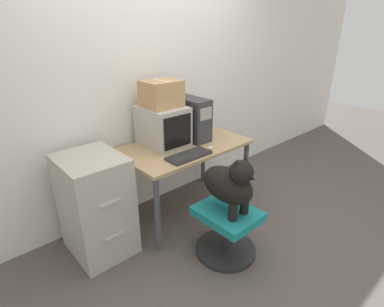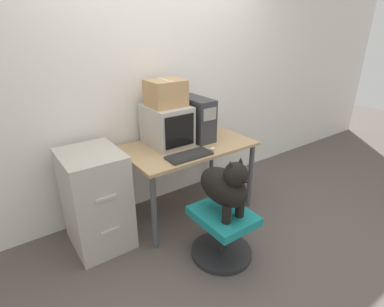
{
  "view_description": "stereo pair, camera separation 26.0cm",
  "coord_description": "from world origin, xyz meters",
  "px_view_note": "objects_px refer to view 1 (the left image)",
  "views": [
    {
      "loc": [
        -1.75,
        -1.7,
        1.81
      ],
      "look_at": [
        -0.15,
        0.09,
        0.79
      ],
      "focal_mm": 28.0,
      "sensor_mm": 36.0,
      "label": 1
    },
    {
      "loc": [
        -1.55,
        -1.86,
        1.81
      ],
      "look_at": [
        -0.15,
        0.09,
        0.79
      ],
      "focal_mm": 28.0,
      "sensor_mm": 36.0,
      "label": 2
    }
  ],
  "objects_px": {
    "keyboard": "(189,155)",
    "pc_tower": "(190,118)",
    "cardboard_box": "(161,94)",
    "filing_cabinet": "(96,205)",
    "crt_monitor": "(163,126)",
    "office_chair": "(226,230)",
    "dog": "(230,183)"
  },
  "relations": [
    {
      "from": "pc_tower",
      "to": "cardboard_box",
      "type": "bearing_deg",
      "value": 174.83
    },
    {
      "from": "office_chair",
      "to": "filing_cabinet",
      "type": "height_order",
      "value": "filing_cabinet"
    },
    {
      "from": "crt_monitor",
      "to": "filing_cabinet",
      "type": "distance_m",
      "value": 0.93
    },
    {
      "from": "keyboard",
      "to": "pc_tower",
      "type": "bearing_deg",
      "value": 47.69
    },
    {
      "from": "filing_cabinet",
      "to": "office_chair",
      "type": "bearing_deg",
      "value": -44.73
    },
    {
      "from": "pc_tower",
      "to": "crt_monitor",
      "type": "bearing_deg",
      "value": 175.53
    },
    {
      "from": "crt_monitor",
      "to": "dog",
      "type": "distance_m",
      "value": 0.91
    },
    {
      "from": "crt_monitor",
      "to": "cardboard_box",
      "type": "distance_m",
      "value": 0.31
    },
    {
      "from": "keyboard",
      "to": "dog",
      "type": "xyz_separation_m",
      "value": [
        0.0,
        -0.49,
        -0.08
      ]
    },
    {
      "from": "cardboard_box",
      "to": "filing_cabinet",
      "type": "bearing_deg",
      "value": -173.07
    },
    {
      "from": "pc_tower",
      "to": "office_chair",
      "type": "relative_size",
      "value": 0.9
    },
    {
      "from": "office_chair",
      "to": "cardboard_box",
      "type": "bearing_deg",
      "value": 89.33
    },
    {
      "from": "keyboard",
      "to": "cardboard_box",
      "type": "height_order",
      "value": "cardboard_box"
    },
    {
      "from": "crt_monitor",
      "to": "keyboard",
      "type": "distance_m",
      "value": 0.42
    },
    {
      "from": "keyboard",
      "to": "cardboard_box",
      "type": "bearing_deg",
      "value": 88.45
    },
    {
      "from": "office_chair",
      "to": "crt_monitor",
      "type": "bearing_deg",
      "value": 89.33
    },
    {
      "from": "dog",
      "to": "cardboard_box",
      "type": "height_order",
      "value": "cardboard_box"
    },
    {
      "from": "keyboard",
      "to": "office_chair",
      "type": "xyz_separation_m",
      "value": [
        0.0,
        -0.48,
        -0.53
      ]
    },
    {
      "from": "pc_tower",
      "to": "filing_cabinet",
      "type": "distance_m",
      "value": 1.22
    },
    {
      "from": "crt_monitor",
      "to": "office_chair",
      "type": "height_order",
      "value": "crt_monitor"
    },
    {
      "from": "keyboard",
      "to": "filing_cabinet",
      "type": "xyz_separation_m",
      "value": [
        -0.77,
        0.29,
        -0.32
      ]
    },
    {
      "from": "dog",
      "to": "pc_tower",
      "type": "bearing_deg",
      "value": 68.89
    },
    {
      "from": "filing_cabinet",
      "to": "pc_tower",
      "type": "bearing_deg",
      "value": 3.47
    },
    {
      "from": "pc_tower",
      "to": "office_chair",
      "type": "height_order",
      "value": "pc_tower"
    },
    {
      "from": "cardboard_box",
      "to": "pc_tower",
      "type": "bearing_deg",
      "value": -5.17
    },
    {
      "from": "dog",
      "to": "office_chair",
      "type": "bearing_deg",
      "value": 90.0
    },
    {
      "from": "pc_tower",
      "to": "office_chair",
      "type": "distance_m",
      "value": 1.15
    },
    {
      "from": "office_chair",
      "to": "filing_cabinet",
      "type": "relative_size",
      "value": 0.59
    },
    {
      "from": "crt_monitor",
      "to": "keyboard",
      "type": "bearing_deg",
      "value": -91.57
    },
    {
      "from": "pc_tower",
      "to": "cardboard_box",
      "type": "height_order",
      "value": "cardboard_box"
    },
    {
      "from": "dog",
      "to": "keyboard",
      "type": "bearing_deg",
      "value": 90.06
    },
    {
      "from": "crt_monitor",
      "to": "filing_cabinet",
      "type": "relative_size",
      "value": 0.52
    }
  ]
}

